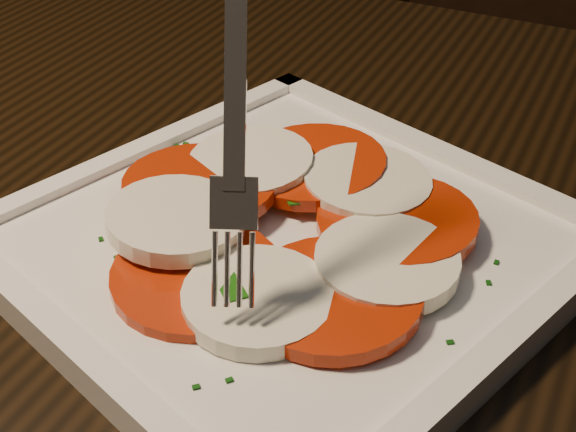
% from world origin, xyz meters
% --- Properties ---
extents(table, '(1.24, 0.86, 0.75)m').
position_xyz_m(table, '(-0.07, -0.12, 0.65)').
color(table, black).
rests_on(table, ground).
extents(chair, '(0.44, 0.44, 0.93)m').
position_xyz_m(chair, '(-0.11, 0.76, 0.53)').
color(chair, black).
rests_on(chair, ground).
extents(plate, '(0.35, 0.35, 0.01)m').
position_xyz_m(plate, '(-0.03, -0.13, 0.76)').
color(plate, white).
rests_on(plate, table).
extents(caprese_salad, '(0.23, 0.23, 0.03)m').
position_xyz_m(caprese_salad, '(-0.03, -0.13, 0.77)').
color(caprese_salad, '#BA1F04').
rests_on(caprese_salad, plate).
extents(fork, '(0.08, 0.10, 0.18)m').
position_xyz_m(fork, '(-0.04, -0.16, 0.87)').
color(fork, white).
rests_on(fork, caprese_salad).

